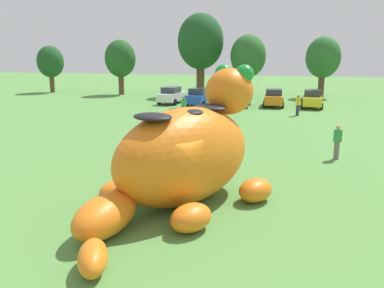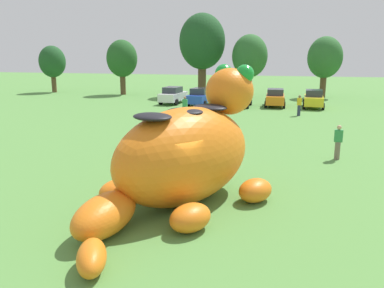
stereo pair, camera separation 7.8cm
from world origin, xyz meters
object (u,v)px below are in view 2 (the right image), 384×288
object	(u,v)px
car_white	(173,95)
car_blue	(200,97)
giant_inflatable_creature	(185,154)
spectator_by_cars	(299,106)
car_orange	(275,98)
car_green	(240,98)
car_yellow	(314,99)
spectator_mid_field	(185,107)
spectator_near_inflatable	(338,142)

from	to	relation	value
car_white	car_blue	xyz separation A→B (m)	(3.03, -0.66, 0.00)
giant_inflatable_creature	spectator_by_cars	xyz separation A→B (m)	(4.21, 20.96, -0.87)
car_blue	car_orange	world-z (taller)	same
car_blue	car_green	size ratio (longest dim) A/B	1.03
car_blue	car_yellow	size ratio (longest dim) A/B	1.03
car_white	spectator_mid_field	distance (m)	9.08
car_green	spectator_mid_field	bearing A→B (deg)	-114.76
car_white	car_green	xyz separation A→B (m)	(7.04, -0.72, 0.00)
car_blue	spectator_by_cars	bearing A→B (deg)	-25.74
spectator_near_inflatable	car_orange	bearing A→B (deg)	101.11
car_yellow	car_white	bearing A→B (deg)	-179.55
spectator_near_inflatable	spectator_by_cars	bearing A→B (deg)	96.65
spectator_mid_field	spectator_by_cars	xyz separation A→B (m)	(8.96, 3.17, 0.00)
car_blue	spectator_mid_field	xyz separation A→B (m)	(0.47, -7.71, -0.01)
giant_inflatable_creature	car_yellow	xyz separation A→B (m)	(5.62, 26.28, -0.86)
giant_inflatable_creature	car_orange	distance (m)	26.51
car_blue	spectator_near_inflatable	world-z (taller)	car_blue
giant_inflatable_creature	car_green	size ratio (longest dim) A/B	2.26
giant_inflatable_creature	spectator_near_inflatable	bearing A→B (deg)	51.25
spectator_near_inflatable	giant_inflatable_creature	bearing A→B (deg)	-128.75
spectator_by_cars	giant_inflatable_creature	bearing A→B (deg)	-101.35
car_yellow	spectator_by_cars	xyz separation A→B (m)	(-1.42, -5.32, -0.01)
spectator_mid_field	spectator_by_cars	size ratio (longest dim) A/B	1.00
spectator_by_cars	car_white	bearing A→B (deg)	157.32
car_white	spectator_by_cars	size ratio (longest dim) A/B	2.49
car_yellow	spectator_by_cars	bearing A→B (deg)	-104.93
car_white	car_orange	bearing A→B (deg)	1.39
car_blue	car_green	distance (m)	4.00
spectator_by_cars	spectator_near_inflatable	bearing A→B (deg)	-83.35
car_yellow	spectator_near_inflatable	size ratio (longest dim) A/B	2.43
car_green	car_orange	distance (m)	3.41
giant_inflatable_creature	spectator_mid_field	xyz separation A→B (m)	(-4.75, 17.79, -0.87)
spectator_mid_field	car_yellow	bearing A→B (deg)	39.27
car_white	car_orange	world-z (taller)	same
car_green	car_yellow	xyz separation A→B (m)	(6.85, 0.83, 0.00)
car_white	spectator_by_cars	bearing A→B (deg)	-22.68
car_white	spectator_mid_field	xyz separation A→B (m)	(3.51, -8.38, -0.01)
giant_inflatable_creature	car_blue	world-z (taller)	giant_inflatable_creature
car_white	giant_inflatable_creature	bearing A→B (deg)	-72.48
car_green	car_orange	size ratio (longest dim) A/B	0.99
spectator_mid_field	spectator_by_cars	world-z (taller)	same
car_orange	car_yellow	bearing A→B (deg)	-2.26
car_green	car_blue	bearing A→B (deg)	179.12
spectator_by_cars	car_blue	bearing A→B (deg)	154.26
car_green	spectator_mid_field	distance (m)	8.43
car_yellow	car_blue	bearing A→B (deg)	-175.93
giant_inflatable_creature	car_green	bearing A→B (deg)	92.76
car_green	car_orange	xyz separation A→B (m)	(3.26, 0.97, 0.00)
car_blue	spectator_by_cars	world-z (taller)	car_blue
car_white	spectator_near_inflatable	bearing A→B (deg)	-53.39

